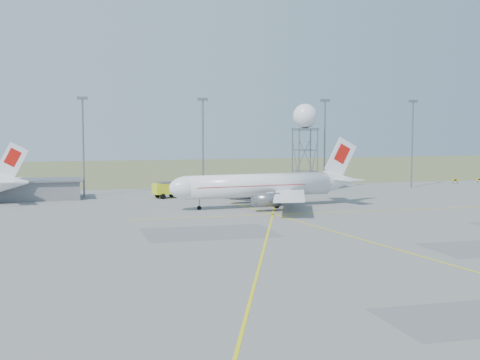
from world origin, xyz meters
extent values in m
plane|color=gray|center=(0.00, 0.00, 0.00)|extent=(400.00, 400.00, 0.00)
cube|color=#5F713E|center=(0.00, 140.00, 0.01)|extent=(400.00, 120.00, 0.03)
cube|color=slate|center=(-45.00, 64.00, 1.80)|extent=(18.00, 9.00, 3.60)
cube|color=gray|center=(-45.00, 64.00, 3.75)|extent=(19.00, 10.00, 0.30)
cylinder|color=gray|center=(-35.00, 66.00, 10.00)|extent=(0.36, 0.36, 20.00)
cube|color=gray|center=(-35.00, 66.00, 20.20)|extent=(2.20, 0.50, 0.60)
cylinder|color=gray|center=(-10.00, 66.00, 10.00)|extent=(0.36, 0.36, 20.00)
cube|color=gray|center=(-10.00, 66.00, 20.20)|extent=(2.20, 0.50, 0.60)
cylinder|color=gray|center=(18.00, 66.00, 10.00)|extent=(0.36, 0.36, 20.00)
cube|color=gray|center=(18.00, 66.00, 20.20)|extent=(2.20, 0.50, 0.60)
cylinder|color=gray|center=(40.00, 66.00, 10.00)|extent=(0.36, 0.36, 20.00)
cube|color=gray|center=(40.00, 66.00, 20.20)|extent=(2.20, 0.50, 0.60)
cylinder|color=black|center=(55.00, 72.00, 0.40)|extent=(0.10, 0.10, 0.80)
cylinder|color=black|center=(56.20, 72.00, 0.40)|extent=(0.10, 0.10, 0.80)
cube|color=yellow|center=(55.60, 72.00, 0.95)|extent=(1.60, 0.15, 0.50)
cube|color=black|center=(55.60, 71.92, 0.95)|extent=(0.80, 0.03, 0.30)
cylinder|color=black|center=(62.00, 72.00, 0.40)|extent=(0.10, 0.10, 0.80)
cube|color=yellow|center=(62.60, 72.00, 0.95)|extent=(1.60, 0.15, 0.50)
cube|color=black|center=(62.60, 71.92, 0.95)|extent=(0.80, 0.03, 0.30)
cylinder|color=white|center=(-5.03, 40.46, 3.94)|extent=(27.26, 6.95, 4.15)
ellipsoid|color=white|center=(-18.44, 39.05, 3.94)|extent=(7.04, 4.82, 4.15)
cube|color=black|center=(-19.68, 38.92, 4.57)|extent=(1.80, 2.43, 1.01)
cone|color=white|center=(11.48, 42.20, 4.25)|extent=(6.63, 4.78, 4.15)
cube|color=white|center=(11.48, 42.20, 8.61)|extent=(6.64, 1.00, 7.81)
cube|color=red|center=(11.69, 42.22, 9.34)|extent=(3.59, 0.72, 4.00)
cube|color=white|center=(10.62, 45.45, 4.77)|extent=(3.90, 6.02, 0.19)
cube|color=white|center=(11.31, 38.84, 4.77)|extent=(3.90, 6.02, 0.19)
cube|color=white|center=(-4.46, 49.91, 2.91)|extent=(13.02, 16.72, 0.37)
cube|color=white|center=(-2.51, 31.34, 2.91)|extent=(10.36, 17.30, 0.37)
cylinder|color=slate|center=(-6.69, 46.34, 1.97)|extent=(4.58, 2.83, 2.39)
cylinder|color=slate|center=(-5.43, 34.37, 1.97)|extent=(4.58, 2.83, 2.39)
cube|color=red|center=(-7.09, 40.24, 4.05)|extent=(21.07, 6.34, 0.12)
cylinder|color=black|center=(-16.38, 39.27, 0.47)|extent=(0.80, 0.80, 0.93)
cube|color=black|center=(-2.97, 40.68, 0.47)|extent=(1.68, 6.30, 0.93)
cylinder|color=gray|center=(-2.97, 40.68, 0.93)|extent=(0.27, 0.27, 1.87)
cone|color=white|center=(-48.42, 57.38, 3.97)|extent=(5.89, 4.00, 3.87)
cube|color=white|center=(-48.42, 57.38, 8.04)|extent=(6.21, 0.42, 7.28)
cube|color=red|center=(-48.22, 57.37, 8.71)|extent=(3.34, 0.40, 3.74)
cube|color=white|center=(-48.83, 60.49, 4.45)|extent=(3.21, 5.39, 0.17)
cube|color=white|center=(-48.97, 54.29, 4.45)|extent=(3.21, 5.39, 0.17)
cylinder|color=gray|center=(10.29, 61.63, 6.95)|extent=(0.26, 0.26, 13.91)
cylinder|color=gray|center=(14.57, 61.63, 6.95)|extent=(0.26, 0.26, 13.91)
cylinder|color=gray|center=(14.57, 65.91, 6.95)|extent=(0.26, 0.26, 13.91)
cylinder|color=gray|center=(10.29, 65.91, 6.95)|extent=(0.26, 0.26, 13.91)
cube|color=gray|center=(12.43, 63.77, 13.91)|extent=(4.88, 4.88, 0.27)
sphere|color=white|center=(12.43, 63.77, 16.69)|extent=(5.35, 5.35, 5.35)
cube|color=yellow|center=(-17.36, 59.67, 1.91)|extent=(9.03, 4.80, 2.10)
cube|color=yellow|center=(-14.39, 60.38, 2.77)|extent=(2.86, 3.14, 1.34)
cube|color=black|center=(-13.74, 60.54, 2.87)|extent=(0.68, 2.44, 0.96)
cube|color=gray|center=(-18.29, 59.44, 3.15)|extent=(5.18, 3.35, 0.38)
camera|label=1|loc=(-39.75, -74.23, 15.07)|focal=50.00mm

